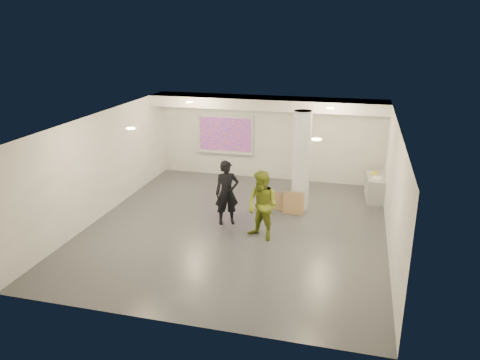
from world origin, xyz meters
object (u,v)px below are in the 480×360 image
(credenza, at_px, (375,188))
(woman, at_px, (227,193))
(man, at_px, (262,206))
(projection_screen, at_px, (225,135))
(column, at_px, (301,161))

(credenza, distance_m, woman, 5.08)
(man, bearing_deg, woman, 174.15)
(projection_screen, relative_size, man, 1.15)
(column, xyz_separation_m, woman, (-1.83, -1.59, -0.59))
(man, bearing_deg, projection_screen, 142.42)
(credenza, relative_size, man, 0.72)
(credenza, xyz_separation_m, woman, (-4.05, -3.03, 0.53))
(column, bearing_deg, man, -106.23)
(column, distance_m, man, 2.48)
(column, xyz_separation_m, man, (-0.67, -2.31, -0.59))
(column, xyz_separation_m, projection_screen, (-3.10, 2.65, 0.03))
(woman, relative_size, man, 0.99)
(projection_screen, bearing_deg, woman, -73.29)
(woman, bearing_deg, projection_screen, 81.56)
(column, height_order, credenza, column)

